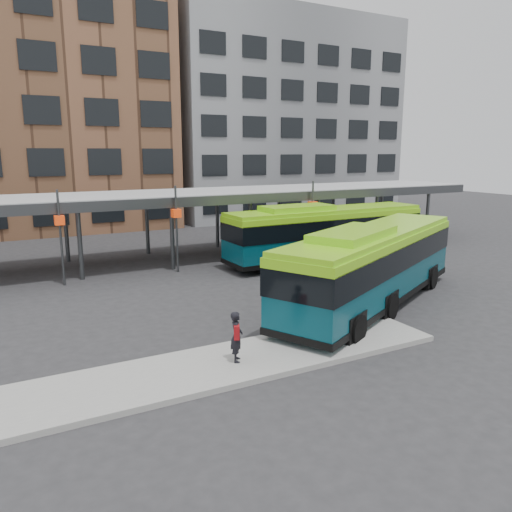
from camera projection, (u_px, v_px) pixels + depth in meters
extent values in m
plane|color=#28282B|center=(324.00, 312.00, 20.91)|extent=(120.00, 120.00, 0.00)
cube|color=gray|center=(238.00, 362.00, 15.76)|extent=(14.00, 3.00, 0.18)
cube|color=#999B9E|center=(204.00, 194.00, 31.30)|extent=(40.00, 6.00, 0.35)
cube|color=#383A3D|center=(224.00, 200.00, 28.75)|extent=(40.00, 0.15, 0.55)
cylinder|color=#383A3D|center=(80.00, 244.00, 25.88)|extent=(0.24, 0.24, 3.80)
cylinder|color=#383A3D|center=(66.00, 231.00, 30.19)|extent=(0.24, 0.24, 3.80)
cylinder|color=#383A3D|center=(172.00, 236.00, 28.19)|extent=(0.24, 0.24, 3.80)
cylinder|color=#383A3D|center=(147.00, 225.00, 32.50)|extent=(0.24, 0.24, 3.80)
cylinder|color=#383A3D|center=(250.00, 230.00, 30.51)|extent=(0.24, 0.24, 3.80)
cylinder|color=#383A3D|center=(217.00, 220.00, 34.82)|extent=(0.24, 0.24, 3.80)
cylinder|color=#383A3D|center=(318.00, 224.00, 32.82)|extent=(0.24, 0.24, 3.80)
cylinder|color=#383A3D|center=(279.00, 216.00, 37.13)|extent=(0.24, 0.24, 3.80)
cylinder|color=#383A3D|center=(376.00, 220.00, 35.13)|extent=(0.24, 0.24, 3.80)
cylinder|color=#383A3D|center=(333.00, 212.00, 39.44)|extent=(0.24, 0.24, 3.80)
cylinder|color=#383A3D|center=(427.00, 215.00, 37.44)|extent=(0.24, 0.24, 3.80)
cylinder|color=#383A3D|center=(381.00, 209.00, 41.76)|extent=(0.24, 0.24, 3.80)
cylinder|color=#383A3D|center=(61.00, 238.00, 24.62)|extent=(0.12, 0.12, 4.80)
cube|color=red|center=(59.00, 220.00, 24.44)|extent=(0.45, 0.45, 0.45)
cylinder|color=#383A3D|center=(177.00, 229.00, 27.40)|extent=(0.12, 0.12, 4.80)
cube|color=red|center=(176.00, 213.00, 27.21)|extent=(0.45, 0.45, 0.45)
cylinder|color=#383A3D|center=(312.00, 219.00, 31.56)|extent=(0.12, 0.12, 4.80)
cube|color=red|center=(313.00, 205.00, 31.38)|extent=(0.45, 0.45, 0.45)
cube|color=brown|center=(4.00, 98.00, 41.63)|extent=(26.00, 14.00, 22.00)
cube|color=slate|center=(273.00, 119.00, 53.86)|extent=(24.00, 14.00, 20.00)
cube|color=#063C4A|center=(373.00, 267.00, 21.48)|extent=(12.89, 8.29, 2.72)
cube|color=black|center=(374.00, 254.00, 21.37)|extent=(12.96, 8.38, 1.03)
cube|color=#7DCC14|center=(375.00, 233.00, 21.18)|extent=(12.84, 8.20, 0.22)
cube|color=#7DCC14|center=(353.00, 235.00, 19.39)|extent=(4.77, 3.70, 0.38)
cube|color=black|center=(372.00, 294.00, 21.73)|extent=(12.97, 8.38, 0.26)
cylinder|color=black|center=(432.00, 277.00, 24.46)|extent=(1.12, 0.78, 1.09)
cylinder|color=black|center=(380.00, 270.00, 25.95)|extent=(1.12, 0.78, 1.09)
cylinder|color=black|center=(390.00, 306.00, 19.93)|extent=(1.12, 0.78, 1.09)
cylinder|color=black|center=(331.00, 295.00, 21.42)|extent=(1.12, 0.78, 1.09)
cylinder|color=black|center=(357.00, 329.00, 17.32)|extent=(1.12, 0.78, 1.09)
cylinder|color=black|center=(291.00, 315.00, 18.81)|extent=(1.12, 0.78, 1.09)
cube|color=#063C4A|center=(326.00, 234.00, 30.22)|extent=(12.85, 2.90, 2.67)
cube|color=black|center=(326.00, 225.00, 30.11)|extent=(12.90, 2.97, 1.01)
cube|color=#7DCC14|center=(327.00, 210.00, 29.92)|extent=(12.84, 2.80, 0.21)
cube|color=#7DCC14|center=(297.00, 209.00, 28.86)|extent=(4.30, 2.00, 0.37)
cube|color=black|center=(325.00, 253.00, 30.47)|extent=(12.91, 2.97, 0.26)
cylinder|color=black|center=(393.00, 250.00, 31.39)|extent=(1.07, 0.34, 1.07)
cylinder|color=black|center=(365.00, 243.00, 33.61)|extent=(1.07, 0.34, 1.07)
cylinder|color=black|center=(321.00, 259.00, 28.74)|extent=(1.07, 0.34, 1.07)
cylinder|color=black|center=(296.00, 251.00, 30.96)|extent=(1.07, 0.34, 1.07)
cylinder|color=black|center=(274.00, 265.00, 27.21)|extent=(1.07, 0.34, 1.07)
cylinder|color=black|center=(251.00, 256.00, 29.43)|extent=(1.07, 0.34, 1.07)
imported|color=black|center=(237.00, 336.00, 15.45)|extent=(0.60, 0.69, 1.61)
cube|color=maroon|center=(237.00, 332.00, 15.23)|extent=(0.28, 0.34, 0.43)
imported|color=slate|center=(352.00, 238.00, 35.93)|extent=(1.86, 0.77, 0.96)
imported|color=slate|center=(358.00, 236.00, 36.63)|extent=(1.80, 0.83, 1.04)
imported|color=slate|center=(365.00, 235.00, 37.28)|extent=(1.77, 0.83, 0.89)
imported|color=slate|center=(367.00, 234.00, 37.40)|extent=(1.83, 0.88, 1.06)
imported|color=slate|center=(378.00, 235.00, 37.46)|extent=(1.92, 0.93, 0.96)
imported|color=slate|center=(387.00, 234.00, 37.85)|extent=(1.62, 0.87, 0.93)
imported|color=slate|center=(400.00, 232.00, 38.55)|extent=(1.95, 1.08, 0.97)
imported|color=slate|center=(403.00, 233.00, 38.12)|extent=(1.67, 0.72, 0.97)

